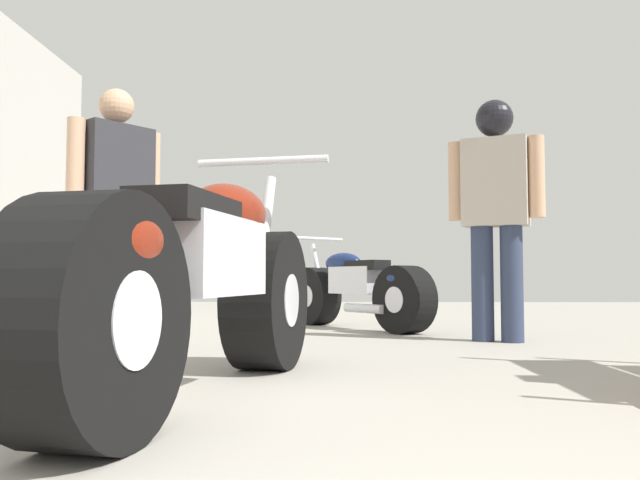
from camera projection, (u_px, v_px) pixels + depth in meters
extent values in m
plane|color=#9E998E|center=(300.00, 360.00, 3.60)|extent=(17.47, 17.47, 0.00)
cylinder|color=black|center=(267.00, 300.00, 3.23)|extent=(0.38, 0.72, 0.68)
cylinder|color=silver|center=(267.00, 300.00, 3.23)|extent=(0.31, 0.31, 0.26)
cylinder|color=black|center=(93.00, 320.00, 1.72)|extent=(0.38, 0.72, 0.68)
cylinder|color=silver|center=(93.00, 320.00, 1.72)|extent=(0.31, 0.31, 0.26)
cube|color=silver|center=(207.00, 256.00, 2.48)|extent=(0.38, 0.72, 0.30)
ellipsoid|color=maroon|center=(229.00, 213.00, 2.72)|extent=(0.38, 0.60, 0.24)
cube|color=black|center=(186.00, 210.00, 2.30)|extent=(0.33, 0.55, 0.11)
ellipsoid|color=maroon|center=(105.00, 240.00, 1.78)|extent=(0.36, 0.52, 0.26)
cylinder|color=silver|center=(264.00, 235.00, 3.20)|extent=(0.10, 0.27, 0.62)
cylinder|color=silver|center=(262.00, 161.00, 3.18)|extent=(0.66, 0.17, 0.04)
cylinder|color=silver|center=(127.00, 341.00, 2.18)|extent=(0.21, 0.60, 0.10)
cylinder|color=black|center=(316.00, 296.00, 6.31)|extent=(0.51, 0.58, 0.56)
cylinder|color=silver|center=(316.00, 296.00, 6.31)|extent=(0.31, 0.31, 0.21)
cylinder|color=black|center=(404.00, 299.00, 5.29)|extent=(0.51, 0.58, 0.56)
cylinder|color=silver|center=(404.00, 299.00, 5.29)|extent=(0.31, 0.31, 0.21)
cube|color=silver|center=(356.00, 280.00, 5.81)|extent=(0.50, 0.57, 0.24)
ellipsoid|color=navy|center=(343.00, 263.00, 5.97)|extent=(0.45, 0.50, 0.19)
cube|color=black|center=(367.00, 265.00, 5.69)|extent=(0.40, 0.45, 0.09)
ellipsoid|color=navy|center=(400.00, 278.00, 5.33)|extent=(0.41, 0.44, 0.21)
cylinder|color=silver|center=(318.00, 269.00, 6.30)|extent=(0.17, 0.20, 0.50)
cylinder|color=silver|center=(320.00, 239.00, 6.29)|extent=(0.45, 0.35, 0.03)
cylinder|color=silver|center=(364.00, 308.00, 5.51)|extent=(0.35, 0.43, 0.08)
cylinder|color=#384766|center=(127.00, 284.00, 4.33)|extent=(0.22, 0.22, 0.83)
cylinder|color=#384766|center=(99.00, 284.00, 4.18)|extent=(0.22, 0.22, 0.83)
cube|color=#2D2D33|center=(115.00, 173.00, 4.30)|extent=(0.48, 0.51, 0.63)
cylinder|color=tan|center=(151.00, 175.00, 4.52)|extent=(0.16, 0.16, 0.58)
cylinder|color=tan|center=(75.00, 164.00, 4.08)|extent=(0.16, 0.16, 0.58)
sphere|color=tan|center=(116.00, 106.00, 4.33)|extent=(0.23, 0.23, 0.23)
cylinder|color=#2D3851|center=(512.00, 284.00, 4.59)|extent=(0.21, 0.21, 0.82)
cylinder|color=#2D3851|center=(483.00, 284.00, 4.68)|extent=(0.21, 0.21, 0.82)
cube|color=#B2A899|center=(496.00, 183.00, 4.68)|extent=(0.52, 0.40, 0.63)
cylinder|color=tan|center=(537.00, 176.00, 4.56)|extent=(0.15, 0.15, 0.58)
cylinder|color=tan|center=(456.00, 181.00, 4.79)|extent=(0.15, 0.15, 0.58)
sphere|color=black|center=(495.00, 121.00, 4.70)|extent=(0.23, 0.23, 0.23)
sphere|color=black|center=(495.00, 118.00, 4.71)|extent=(0.27, 0.27, 0.27)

